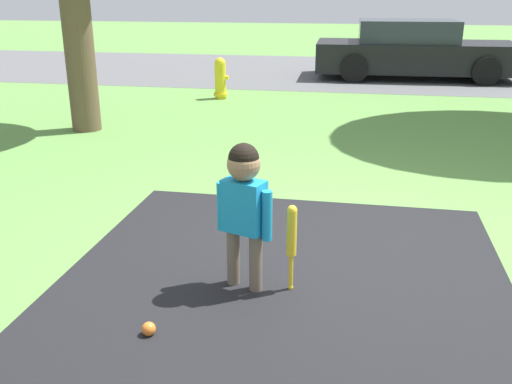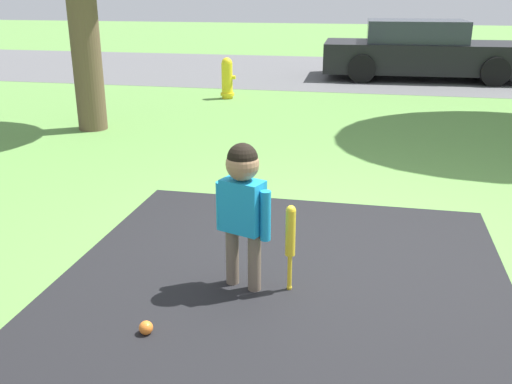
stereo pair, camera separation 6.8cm
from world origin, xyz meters
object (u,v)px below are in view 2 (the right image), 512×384
object	(u,v)px
sports_ball	(146,328)
fire_hydrant	(227,79)
baseball_bat	(290,236)
child	(243,196)
parked_car	(422,51)

from	to	relation	value
sports_ball	fire_hydrant	world-z (taller)	fire_hydrant
baseball_bat	fire_hydrant	bearing A→B (deg)	107.82
child	fire_hydrant	bearing A→B (deg)	125.02
sports_ball	parked_car	xyz separation A→B (m)	(2.09, 10.44, 0.54)
sports_ball	child	bearing A→B (deg)	57.38
baseball_bat	parked_car	bearing A→B (deg)	81.98
child	baseball_bat	bearing A→B (deg)	22.97
child	sports_ball	world-z (taller)	child
sports_ball	parked_car	distance (m)	10.66
sports_ball	fire_hydrant	distance (m)	7.38
child	sports_ball	bearing A→B (deg)	-102.98
fire_hydrant	sports_ball	bearing A→B (deg)	-79.03
sports_ball	baseball_bat	bearing A→B (deg)	42.91
sports_ball	parked_car	world-z (taller)	parked_car
fire_hydrant	parked_car	distance (m)	4.74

